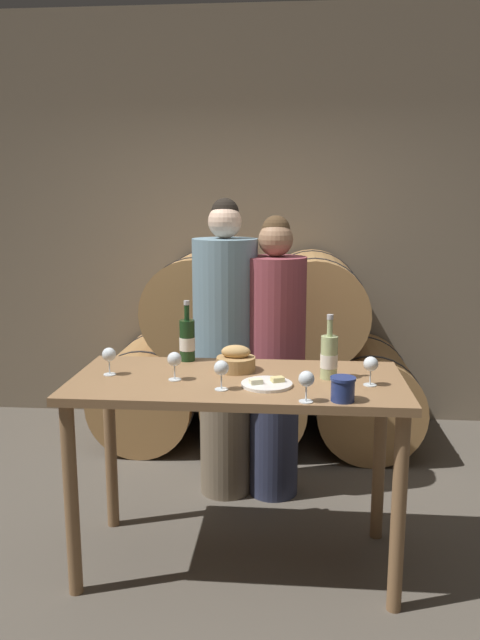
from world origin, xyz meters
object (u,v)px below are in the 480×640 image
at_px(tasting_table, 237,406).
at_px(person_left, 225,349).
at_px(bread_basket, 236,361).
at_px(wine_glass_center, 221,369).
at_px(blue_crock, 343,388).
at_px(wine_bottle_white, 329,357).
at_px(wine_glass_far_right, 371,365).
at_px(cheese_plate, 267,384).
at_px(wine_bottle_red, 187,340).
at_px(wine_glass_right, 306,380).
at_px(wine_glass_far_left, 109,356).
at_px(wine_glass_left, 174,360).
at_px(person_right, 274,358).

bearing_deg(tasting_table, person_left, 100.30).
height_order(bread_basket, wine_glass_center, wine_glass_center).
height_order(person_left, blue_crock, person_left).
distance_m(wine_bottle_white, wine_glass_far_right, 0.20).
bearing_deg(cheese_plate, wine_bottle_red, 136.34).
xyz_separation_m(person_left, bread_basket, (0.12, -0.64, 0.10)).
bearing_deg(wine_glass_right, wine_glass_far_left, 160.57).
distance_m(tasting_table, wine_glass_left, 0.37).
height_order(person_right, wine_glass_right, person_right).
bearing_deg(wine_bottle_red, tasting_table, -46.62).
bearing_deg(cheese_plate, wine_glass_far_right, 5.61).
distance_m(tasting_table, person_left, 0.79).
relative_size(person_left, wine_glass_right, 13.37).
bearing_deg(wine_glass_right, tasting_table, 134.54).
distance_m(person_right, wine_glass_right, 1.12).
bearing_deg(wine_bottle_red, bread_basket, -32.66).
xyz_separation_m(person_left, wine_glass_far_left, (-0.47, -0.76, 0.14)).
height_order(wine_bottle_red, bread_basket, wine_bottle_red).
bearing_deg(cheese_plate, wine_bottle_white, 26.49).
xyz_separation_m(tasting_table, wine_glass_right, (0.31, -0.32, 0.23)).
distance_m(wine_bottle_red, bread_basket, 0.32).
bearing_deg(person_right, cheese_plate, -90.62).
height_order(cheese_plate, wine_glass_center, wine_glass_center).
relative_size(wine_glass_center, wine_glass_right, 1.00).
height_order(tasting_table, wine_glass_left, wine_glass_left).
bearing_deg(wine_bottle_white, blue_crock, -83.04).
xyz_separation_m(tasting_table, wine_glass_far_left, (-0.61, 0.01, 0.23)).
height_order(wine_bottle_white, wine_glass_right, wine_bottle_white).
bearing_deg(wine_glass_center, person_right, 77.85).
distance_m(wine_glass_far_left, wine_glass_far_right, 1.22).
xyz_separation_m(bread_basket, wine_glass_right, (0.33, -0.45, 0.05)).
xyz_separation_m(person_right, wine_glass_far_right, (0.45, -0.83, 0.19)).
height_order(person_left, wine_glass_right, person_left).
relative_size(bread_basket, wine_glass_far_right, 1.43).
bearing_deg(wine_glass_right, wine_bottle_white, 72.53).
height_order(wine_glass_left, wine_glass_right, same).
bearing_deg(wine_bottle_white, wine_glass_center, -155.59).
relative_size(person_left, wine_glass_left, 13.37).
relative_size(person_right, blue_crock, 15.73).
height_order(bread_basket, wine_glass_right, wine_glass_right).
bearing_deg(bread_basket, person_right, 75.13).
height_order(cheese_plate, wine_glass_left, wine_glass_left).
relative_size(tasting_table, person_right, 0.92).
height_order(wine_bottle_white, wine_glass_center, wine_bottle_white).
xyz_separation_m(person_right, cheese_plate, (-0.01, -0.88, 0.11)).
distance_m(wine_glass_left, wine_glass_far_right, 0.89).
bearing_deg(wine_glass_center, cheese_plate, 21.28).
relative_size(wine_glass_far_left, wine_glass_far_right, 1.00).
bearing_deg(wine_glass_center, wine_glass_right, -20.41).
xyz_separation_m(cheese_plate, wine_glass_center, (-0.20, -0.08, 0.09)).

